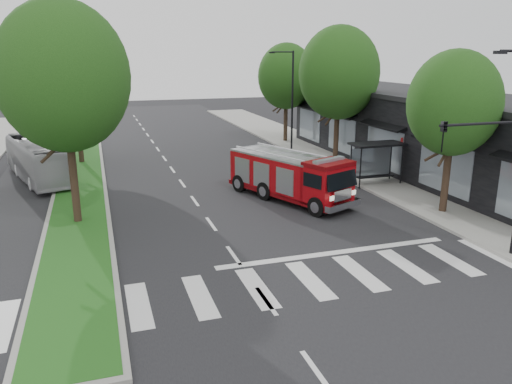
% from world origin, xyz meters
% --- Properties ---
extents(ground, '(140.00, 140.00, 0.00)m').
position_xyz_m(ground, '(0.00, 0.00, 0.00)').
color(ground, black).
rests_on(ground, ground).
extents(sidewalk_right, '(5.00, 80.00, 0.15)m').
position_xyz_m(sidewalk_right, '(12.50, 10.00, 0.07)').
color(sidewalk_right, gray).
rests_on(sidewalk_right, ground).
extents(median, '(3.00, 50.00, 0.15)m').
position_xyz_m(median, '(-6.00, 18.00, 0.08)').
color(median, gray).
rests_on(median, ground).
extents(storefront_row, '(8.00, 30.00, 5.00)m').
position_xyz_m(storefront_row, '(17.00, 10.00, 2.50)').
color(storefront_row, black).
rests_on(storefront_row, ground).
extents(bus_shelter, '(3.20, 1.60, 2.61)m').
position_xyz_m(bus_shelter, '(11.20, 8.15, 2.04)').
color(bus_shelter, black).
rests_on(bus_shelter, ground).
extents(tree_right_near, '(4.40, 4.40, 8.05)m').
position_xyz_m(tree_right_near, '(11.50, 2.00, 5.51)').
color(tree_right_near, black).
rests_on(tree_right_near, ground).
extents(tree_right_mid, '(5.60, 5.60, 9.72)m').
position_xyz_m(tree_right_mid, '(11.50, 14.00, 6.49)').
color(tree_right_mid, black).
rests_on(tree_right_mid, ground).
extents(tree_right_far, '(5.00, 5.00, 8.73)m').
position_xyz_m(tree_right_far, '(11.50, 24.00, 5.84)').
color(tree_right_far, black).
rests_on(tree_right_far, ground).
extents(tree_median_near, '(5.80, 5.80, 10.16)m').
position_xyz_m(tree_median_near, '(-6.00, 6.00, 6.81)').
color(tree_median_near, black).
rests_on(tree_median_near, ground).
extents(tree_median_far, '(5.60, 5.60, 9.72)m').
position_xyz_m(tree_median_far, '(-6.00, 20.00, 6.49)').
color(tree_median_far, black).
rests_on(tree_median_far, ground).
extents(streetlight_right_near, '(4.08, 0.22, 8.00)m').
position_xyz_m(streetlight_right_near, '(9.61, -3.50, 4.67)').
color(streetlight_right_near, black).
rests_on(streetlight_right_near, ground).
extents(streetlight_right_far, '(2.11, 0.20, 8.00)m').
position_xyz_m(streetlight_right_far, '(10.35, 20.00, 4.48)').
color(streetlight_right_far, black).
rests_on(streetlight_right_far, ground).
extents(fire_engine, '(5.24, 8.23, 2.75)m').
position_xyz_m(fire_engine, '(5.03, 6.73, 1.32)').
color(fire_engine, '#5E0508').
rests_on(fire_engine, ground).
extents(city_bus, '(4.82, 9.64, 2.62)m').
position_xyz_m(city_bus, '(-8.50, 15.80, 1.31)').
color(city_bus, '#ACACB0').
rests_on(city_bus, ground).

